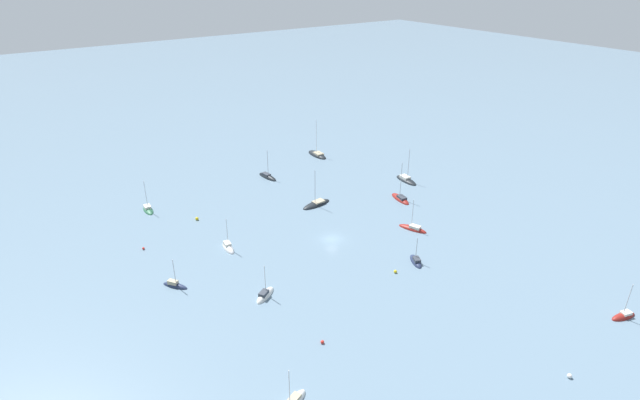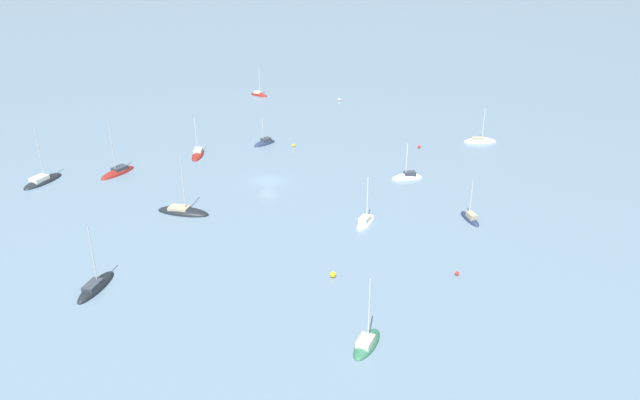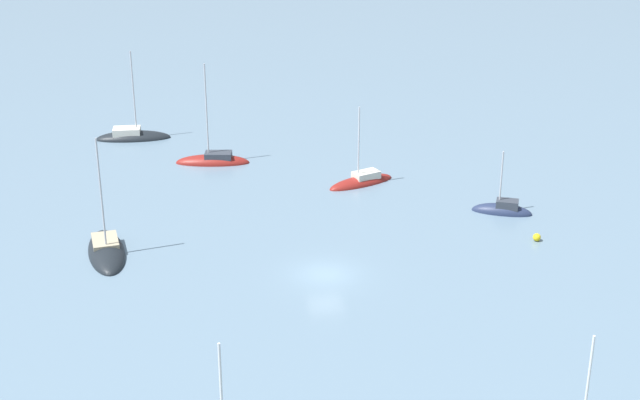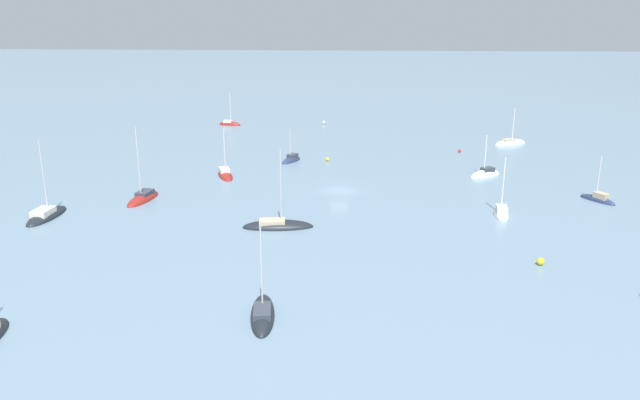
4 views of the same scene
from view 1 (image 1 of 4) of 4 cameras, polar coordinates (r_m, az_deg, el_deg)
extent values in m
plane|color=slate|center=(108.32, 1.36, -4.50)|extent=(600.00, 600.00, 0.00)
cube|color=tan|center=(73.31, -3.05, -21.78)|extent=(1.98, 2.58, 0.48)
cylinder|color=silver|center=(70.75, -3.52, -20.64)|extent=(0.14, 0.14, 6.22)
ellipsoid|color=maroon|center=(101.10, 31.34, -11.36)|extent=(2.75, 5.22, 1.63)
cube|color=silver|center=(100.98, 31.58, -10.96)|extent=(1.53, 2.01, 0.57)
cylinder|color=silver|center=(98.98, 31.74, -9.71)|extent=(0.14, 0.14, 6.37)
ellipsoid|color=silver|center=(106.82, -10.44, -5.46)|extent=(5.56, 2.34, 1.82)
cube|color=silver|center=(106.73, -10.55, -4.95)|extent=(2.06, 1.44, 0.74)
cylinder|color=silver|center=(104.68, -10.55, -3.75)|extent=(0.14, 0.14, 6.62)
ellipsoid|color=maroon|center=(114.04, 10.53, -3.30)|extent=(6.98, 4.22, 1.39)
cube|color=silver|center=(113.51, 10.81, -3.05)|extent=(2.75, 2.15, 0.69)
cylinder|color=silver|center=(112.35, 10.54, -1.54)|extent=(0.14, 0.14, 6.92)
ellipsoid|color=black|center=(139.04, -6.01, 2.58)|extent=(7.54, 2.88, 1.75)
cube|color=#333842|center=(139.18, -6.16, 2.94)|extent=(2.80, 1.70, 0.56)
cylinder|color=#B2B2B7|center=(137.14, -6.00, 4.16)|extent=(0.14, 0.14, 7.52)
ellipsoid|color=black|center=(122.89, -0.42, -0.56)|extent=(3.57, 8.44, 1.68)
cube|color=tan|center=(122.96, -0.19, -0.18)|extent=(2.20, 3.14, 0.46)
cylinder|color=#B2B2B7|center=(120.54, -0.57, 1.45)|extent=(0.14, 0.14, 8.81)
ellipsoid|color=white|center=(92.12, -6.28, -10.84)|extent=(4.22, 5.48, 1.89)
cube|color=#333842|center=(91.30, -6.44, -10.55)|extent=(2.02, 2.27, 0.73)
cylinder|color=silver|center=(90.31, -6.30, -9.03)|extent=(0.14, 0.14, 5.75)
ellipsoid|color=black|center=(154.09, -0.33, 5.13)|extent=(8.65, 3.27, 1.96)
cube|color=tan|center=(153.26, -0.19, 5.33)|extent=(3.14, 2.22, 0.54)
cylinder|color=silver|center=(152.46, -0.42, 7.20)|extent=(0.14, 0.14, 10.45)
ellipsoid|color=black|center=(138.17, 9.83, 2.18)|extent=(7.97, 3.22, 1.63)
cube|color=silver|center=(138.27, 9.69, 2.58)|extent=(2.94, 2.06, 0.77)
cylinder|color=#B2B2B7|center=(136.03, 10.09, 4.00)|extent=(0.14, 0.14, 8.86)
ellipsoid|color=#2D6647|center=(127.18, -19.03, -1.13)|extent=(5.87, 2.40, 1.29)
cube|color=silver|center=(127.27, -19.13, -0.75)|extent=(2.16, 1.55, 0.78)
cylinder|color=silver|center=(125.20, -19.27, 0.48)|extent=(0.14, 0.14, 7.46)
ellipsoid|color=#232D4C|center=(97.70, -16.21, -9.46)|extent=(5.02, 4.10, 1.37)
cube|color=tan|center=(97.47, -16.46, -9.02)|extent=(2.08, 1.86, 0.83)
cylinder|color=silver|center=(95.82, -16.31, -7.96)|extent=(0.14, 0.14, 5.54)
ellipsoid|color=maroon|center=(127.29, 9.16, 0.07)|extent=(7.46, 3.54, 1.64)
cube|color=#333842|center=(126.53, 9.32, 0.29)|extent=(2.83, 2.02, 0.64)
cylinder|color=#B2B2B7|center=(125.42, 9.24, 2.25)|extent=(0.14, 0.14, 9.37)
ellipsoid|color=#232D4C|center=(102.53, 10.88, -6.96)|extent=(5.28, 3.73, 1.54)
cube|color=#333842|center=(101.79, 10.99, -6.71)|extent=(2.16, 1.87, 0.74)
cylinder|color=#B2B2B7|center=(101.19, 10.97, -5.50)|extent=(0.14, 0.14, 4.99)
sphere|color=yellow|center=(98.44, 8.61, -8.08)|extent=(0.62, 0.62, 0.62)
sphere|color=red|center=(110.90, -19.53, -5.23)|extent=(0.52, 0.52, 0.52)
sphere|color=white|center=(84.86, 26.62, -17.52)|extent=(0.69, 0.69, 0.69)
sphere|color=yellow|center=(119.24, -13.89, -2.07)|extent=(0.75, 0.75, 0.75)
sphere|color=red|center=(81.93, 0.27, -15.91)|extent=(0.58, 0.58, 0.58)
camera|label=2|loc=(163.55, -31.74, 17.35)|focal=35.00mm
camera|label=3|loc=(90.30, -33.92, 4.59)|focal=50.00mm
camera|label=4|loc=(169.58, -16.59, 14.56)|focal=35.00mm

